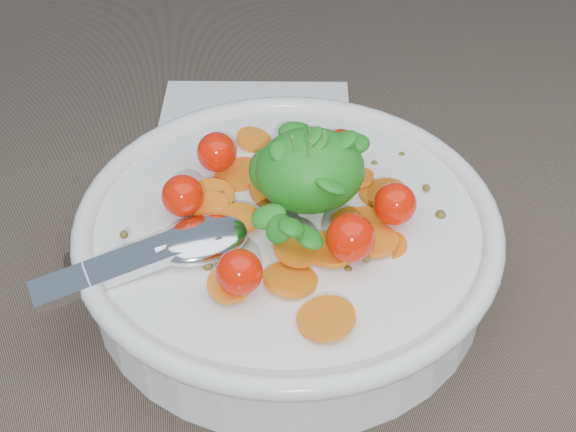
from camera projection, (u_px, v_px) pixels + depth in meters
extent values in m
plane|color=brown|center=(284.00, 267.00, 0.60)|extent=(6.00, 6.00, 0.00)
cylinder|color=white|center=(288.00, 249.00, 0.58)|extent=(0.28, 0.28, 0.05)
torus|color=white|center=(288.00, 221.00, 0.56)|extent=(0.30, 0.30, 0.02)
cylinder|color=white|center=(288.00, 272.00, 0.59)|extent=(0.14, 0.14, 0.01)
cylinder|color=brown|center=(288.00, 249.00, 0.58)|extent=(0.26, 0.26, 0.04)
cylinder|color=orange|center=(229.00, 284.00, 0.50)|extent=(0.03, 0.03, 0.01)
cylinder|color=orange|center=(297.00, 247.00, 0.53)|extent=(0.05, 0.05, 0.01)
cylinder|color=orange|center=(362.00, 225.00, 0.56)|extent=(0.05, 0.05, 0.01)
cylinder|color=orange|center=(326.00, 318.00, 0.49)|extent=(0.04, 0.04, 0.01)
cylinder|color=orange|center=(382.00, 192.00, 0.58)|extent=(0.04, 0.04, 0.02)
cylinder|color=orange|center=(386.00, 248.00, 0.54)|extent=(0.04, 0.04, 0.02)
cylinder|color=orange|center=(211.00, 197.00, 0.57)|extent=(0.04, 0.04, 0.01)
cylinder|color=orange|center=(373.00, 240.00, 0.54)|extent=(0.04, 0.04, 0.01)
cylinder|color=orange|center=(353.00, 225.00, 0.56)|extent=(0.04, 0.04, 0.01)
cylinder|color=orange|center=(265.00, 290.00, 0.52)|extent=(0.04, 0.04, 0.01)
cylinder|color=orange|center=(254.00, 140.00, 0.63)|extent=(0.03, 0.03, 0.01)
cylinder|color=orange|center=(240.00, 218.00, 0.55)|extent=(0.04, 0.04, 0.01)
cylinder|color=orange|center=(273.00, 190.00, 0.58)|extent=(0.04, 0.04, 0.02)
cylinder|color=orange|center=(290.00, 279.00, 0.51)|extent=(0.05, 0.05, 0.01)
cylinder|color=orange|center=(238.00, 174.00, 0.59)|extent=(0.05, 0.05, 0.01)
cylinder|color=orange|center=(353.00, 178.00, 0.59)|extent=(0.04, 0.04, 0.01)
cylinder|color=orange|center=(331.00, 249.00, 0.53)|extent=(0.05, 0.05, 0.01)
cylinder|color=orange|center=(210.00, 207.00, 0.56)|extent=(0.04, 0.04, 0.01)
sphere|color=brown|center=(268.00, 177.00, 0.60)|extent=(0.01, 0.01, 0.01)
sphere|color=brown|center=(426.00, 188.00, 0.58)|extent=(0.01, 0.01, 0.01)
sphere|color=brown|center=(124.00, 235.00, 0.54)|extent=(0.01, 0.01, 0.01)
sphere|color=brown|center=(329.00, 183.00, 0.59)|extent=(0.01, 0.01, 0.01)
sphere|color=brown|center=(374.00, 164.00, 0.61)|extent=(0.01, 0.01, 0.01)
sphere|color=brown|center=(208.00, 266.00, 0.53)|extent=(0.01, 0.01, 0.01)
sphere|color=brown|center=(208.00, 239.00, 0.55)|extent=(0.01, 0.01, 0.01)
sphere|color=brown|center=(366.00, 259.00, 0.53)|extent=(0.01, 0.01, 0.01)
sphere|color=brown|center=(225.00, 187.00, 0.59)|extent=(0.01, 0.01, 0.01)
sphere|color=brown|center=(294.00, 138.00, 0.63)|extent=(0.01, 0.01, 0.01)
sphere|color=brown|center=(222.00, 194.00, 0.57)|extent=(0.01, 0.01, 0.01)
sphere|color=brown|center=(402.00, 156.00, 0.62)|extent=(0.01, 0.01, 0.01)
sphere|color=brown|center=(352.00, 177.00, 0.59)|extent=(0.01, 0.01, 0.01)
sphere|color=brown|center=(348.00, 270.00, 0.53)|extent=(0.01, 0.01, 0.01)
sphere|color=brown|center=(265.00, 178.00, 0.59)|extent=(0.01, 0.01, 0.01)
sphere|color=brown|center=(271.00, 187.00, 0.58)|extent=(0.01, 0.01, 0.01)
sphere|color=brown|center=(441.00, 215.00, 0.56)|extent=(0.01, 0.01, 0.01)
sphere|color=brown|center=(296.00, 150.00, 0.62)|extent=(0.01, 0.01, 0.01)
sphere|color=brown|center=(160.00, 250.00, 0.54)|extent=(0.01, 0.01, 0.01)
sphere|color=brown|center=(227.00, 265.00, 0.52)|extent=(0.01, 0.01, 0.01)
sphere|color=red|center=(395.00, 204.00, 0.54)|extent=(0.03, 0.03, 0.03)
sphere|color=red|center=(341.00, 148.00, 0.59)|extent=(0.03, 0.03, 0.03)
sphere|color=red|center=(217.00, 152.00, 0.59)|extent=(0.03, 0.03, 0.03)
sphere|color=red|center=(183.00, 196.00, 0.55)|extent=(0.03, 0.03, 0.03)
sphere|color=red|center=(239.00, 272.00, 0.50)|extent=(0.03, 0.03, 0.03)
sphere|color=red|center=(351.00, 238.00, 0.52)|extent=(0.03, 0.03, 0.03)
ellipsoid|color=#218B1F|center=(310.00, 170.00, 0.55)|extent=(0.08, 0.07, 0.06)
ellipsoid|color=#218B1F|center=(280.00, 170.00, 0.56)|extent=(0.04, 0.04, 0.03)
ellipsoid|color=#218B1F|center=(331.00, 186.00, 0.52)|extent=(0.03, 0.03, 0.02)
ellipsoid|color=#218B1F|center=(308.00, 237.00, 0.51)|extent=(0.03, 0.03, 0.02)
ellipsoid|color=#218B1F|center=(269.00, 217.00, 0.53)|extent=(0.03, 0.02, 0.02)
ellipsoid|color=#218B1F|center=(346.00, 144.00, 0.55)|extent=(0.03, 0.03, 0.02)
ellipsoid|color=#218B1F|center=(282.00, 151.00, 0.53)|extent=(0.02, 0.02, 0.02)
ellipsoid|color=#218B1F|center=(310.00, 150.00, 0.54)|extent=(0.03, 0.03, 0.02)
ellipsoid|color=#218B1F|center=(291.00, 227.00, 0.50)|extent=(0.02, 0.03, 0.02)
ellipsoid|color=#218B1F|center=(311.00, 138.00, 0.53)|extent=(0.03, 0.03, 0.02)
ellipsoid|color=#218B1F|center=(279.00, 229.00, 0.52)|extent=(0.03, 0.03, 0.02)
ellipsoid|color=#218B1F|center=(312.00, 146.00, 0.53)|extent=(0.03, 0.03, 0.02)
ellipsoid|color=#218B1F|center=(309.00, 161.00, 0.54)|extent=(0.04, 0.04, 0.02)
ellipsoid|color=#218B1F|center=(342.00, 142.00, 0.54)|extent=(0.03, 0.02, 0.02)
ellipsoid|color=#218B1F|center=(313.00, 163.00, 0.53)|extent=(0.03, 0.03, 0.02)
ellipsoid|color=#218B1F|center=(296.00, 132.00, 0.56)|extent=(0.03, 0.03, 0.01)
ellipsoid|color=#218B1F|center=(311.00, 143.00, 0.53)|extent=(0.03, 0.03, 0.03)
ellipsoid|color=#218B1F|center=(291.00, 141.00, 0.54)|extent=(0.02, 0.02, 0.01)
ellipsoid|color=#218B1F|center=(354.00, 168.00, 0.55)|extent=(0.02, 0.02, 0.02)
ellipsoid|color=#218B1F|center=(353.00, 144.00, 0.55)|extent=(0.03, 0.02, 0.01)
cylinder|color=#4C8C33|center=(320.00, 163.00, 0.53)|extent=(0.01, 0.01, 0.05)
cylinder|color=#4C8C33|center=(305.00, 169.00, 0.53)|extent=(0.01, 0.01, 0.05)
cylinder|color=#4C8C33|center=(298.00, 164.00, 0.53)|extent=(0.01, 0.01, 0.05)
cylinder|color=#4C8C33|center=(313.00, 153.00, 0.54)|extent=(0.01, 0.01, 0.05)
ellipsoid|color=silver|center=(202.00, 240.00, 0.54)|extent=(0.08, 0.06, 0.02)
cube|color=silver|center=(127.00, 263.00, 0.52)|extent=(0.13, 0.06, 0.02)
cylinder|color=silver|center=(172.00, 248.00, 0.53)|extent=(0.03, 0.02, 0.01)
cube|color=white|center=(254.00, 130.00, 0.73)|extent=(0.19, 0.17, 0.01)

